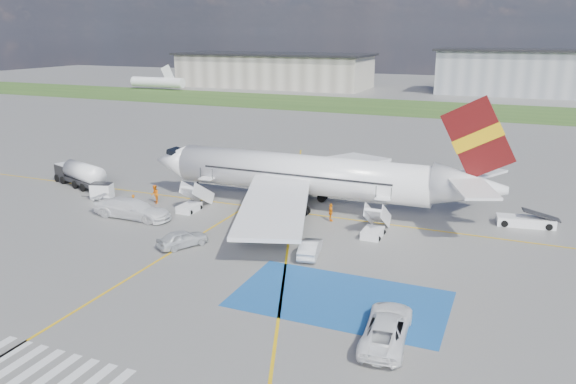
# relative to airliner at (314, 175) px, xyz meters

# --- Properties ---
(ground) EXTENTS (400.00, 400.00, 0.00)m
(ground) POSITION_rel_airliner_xyz_m (-1.51, -14.00, -3.39)
(ground) COLOR #60605E
(ground) RESTS_ON ground
(grass_strip) EXTENTS (400.00, 30.00, 0.01)m
(grass_strip) POSITION_rel_airliner_xyz_m (-1.51, 81.00, -3.39)
(grass_strip) COLOR #2D4C1E
(grass_strip) RESTS_ON ground
(taxiway_line_main) EXTENTS (120.00, 0.20, 0.01)m
(taxiway_line_main) POSITION_rel_airliner_xyz_m (-1.51, -2.00, -3.39)
(taxiway_line_main) COLOR gold
(taxiway_line_main) RESTS_ON ground
(taxiway_line_cross) EXTENTS (0.20, 60.00, 0.01)m
(taxiway_line_cross) POSITION_rel_airliner_xyz_m (-6.51, -24.00, -3.39)
(taxiway_line_cross) COLOR gold
(taxiway_line_cross) RESTS_ON ground
(taxiway_line_diag) EXTENTS (20.71, 56.45, 0.01)m
(taxiway_line_diag) POSITION_rel_airliner_xyz_m (-1.51, -2.00, -3.39)
(taxiway_line_diag) COLOR gold
(taxiway_line_diag) RESTS_ON ground
(staging_box) EXTENTS (14.00, 8.00, 0.01)m
(staging_box) POSITION_rel_airliner_xyz_m (8.49, -18.00, -3.39)
(staging_box) COLOR #184D92
(staging_box) RESTS_ON ground
(crosswalk) EXTENTS (9.00, 4.00, 0.01)m
(crosswalk) POSITION_rel_airliner_xyz_m (-3.31, -32.00, -3.39)
(crosswalk) COLOR silver
(crosswalk) RESTS_ON ground
(terminal_west) EXTENTS (60.00, 22.00, 10.00)m
(terminal_west) POSITION_rel_airliner_xyz_m (-56.51, 116.00, 1.61)
(terminal_west) COLOR gray
(terminal_west) RESTS_ON ground
(terminal_centre) EXTENTS (48.00, 18.00, 12.00)m
(terminal_centre) POSITION_rel_airliner_xyz_m (18.49, 121.00, 2.61)
(terminal_centre) COLOR gray
(terminal_centre) RESTS_ON ground
(airliner) EXTENTS (36.81, 32.95, 11.92)m
(airliner) POSITION_rel_airliner_xyz_m (0.00, 0.00, 0.00)
(airliner) COLOR white
(airliner) RESTS_ON ground
(airstairs_fwd) EXTENTS (1.90, 5.20, 3.60)m
(airstairs_fwd) POSITION_rel_airliner_xyz_m (-11.01, -5.30, -2.77)
(airstairs_fwd) COLOR white
(airstairs_fwd) RESTS_ON ground
(airstairs_aft) EXTENTS (1.90, 5.20, 3.60)m
(airstairs_aft) POSITION_rel_airliner_xyz_m (7.49, -5.30, -2.77)
(airstairs_aft) COLOR white
(airstairs_aft) RESTS_ON ground
(fuel_tanker) EXTENTS (8.50, 4.87, 2.82)m
(fuel_tanker) POSITION_rel_airliner_xyz_m (-27.64, -2.43, -2.21)
(fuel_tanker) COLOR black
(fuel_tanker) RESTS_ON ground
(gpu_cart) EXTENTS (2.41, 1.86, 1.78)m
(gpu_cart) POSITION_rel_airliner_xyz_m (-21.69, -5.77, -2.59)
(gpu_cart) COLOR white
(gpu_cart) RESTS_ON ground
(belt_loader) EXTENTS (5.54, 2.65, 1.61)m
(belt_loader) POSITION_rel_airliner_xyz_m (19.68, 2.49, -2.99)
(belt_loader) COLOR white
(belt_loader) RESTS_ON ground
(car_silver_a) EXTENTS (3.57, 4.54, 1.45)m
(car_silver_a) POSITION_rel_airliner_xyz_m (-6.36, -14.02, -2.67)
(car_silver_a) COLOR #B5B8BC
(car_silver_a) RESTS_ON ground
(car_silver_b) EXTENTS (2.20, 4.32, 1.36)m
(car_silver_b) POSITION_rel_airliner_xyz_m (4.03, -11.81, -2.71)
(car_silver_b) COLOR #AAADB1
(car_silver_b) RESTS_ON ground
(van_white_a) EXTENTS (2.86, 5.44, 1.97)m
(van_white_a) POSITION_rel_airliner_xyz_m (12.47, -21.77, -2.41)
(van_white_a) COLOR white
(van_white_a) RESTS_ON ground
(van_white_b) EXTENTS (6.16, 2.60, 2.40)m
(van_white_b) POSITION_rel_airliner_xyz_m (-14.93, -9.49, -2.19)
(van_white_b) COLOR white
(van_white_b) RESTS_ON ground
(crew_fwd) EXTENTS (0.67, 0.49, 1.71)m
(crew_fwd) POSITION_rel_airliner_xyz_m (-16.00, -7.87, -2.54)
(crew_fwd) COLOR orange
(crew_fwd) RESTS_ON ground
(crew_nose) EXTENTS (1.16, 1.19, 1.93)m
(crew_nose) POSITION_rel_airliner_xyz_m (-15.68, -4.80, -2.43)
(crew_nose) COLOR orange
(crew_nose) RESTS_ON ground
(crew_aft) EXTENTS (0.83, 1.08, 1.71)m
(crew_aft) POSITION_rel_airliner_xyz_m (2.81, -3.14, -2.54)
(crew_aft) COLOR orange
(crew_aft) RESTS_ON ground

